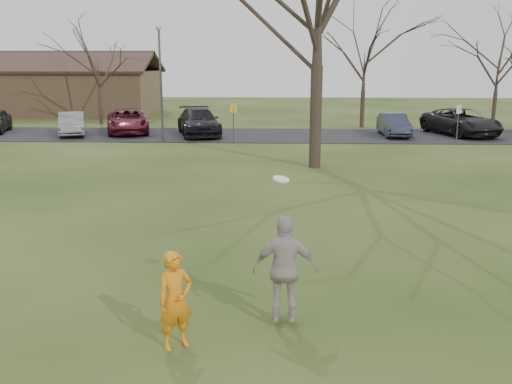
{
  "coord_description": "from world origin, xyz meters",
  "views": [
    {
      "loc": [
        0.53,
        -8.31,
        4.42
      ],
      "look_at": [
        0.0,
        4.0,
        1.5
      ],
      "focal_mm": 39.31,
      "sensor_mm": 36.0,
      "label": 1
    }
  ],
  "objects_px": {
    "player_defender": "(175,300)",
    "car_2": "(127,121)",
    "car_6": "(461,122)",
    "building": "(33,90)",
    "car_1": "(72,124)",
    "car_5": "(394,125)",
    "lamp_post": "(160,68)",
    "car_3": "(199,122)",
    "catching_play": "(285,269)"
  },
  "relations": [
    {
      "from": "car_1",
      "to": "car_5",
      "type": "relative_size",
      "value": 1.03
    },
    {
      "from": "car_3",
      "to": "car_5",
      "type": "height_order",
      "value": "car_3"
    },
    {
      "from": "car_2",
      "to": "car_3",
      "type": "distance_m",
      "value": 4.54
    },
    {
      "from": "lamp_post",
      "to": "car_3",
      "type": "bearing_deg",
      "value": 54.45
    },
    {
      "from": "car_2",
      "to": "car_5",
      "type": "xyz_separation_m",
      "value": [
        16.02,
        -0.67,
        -0.07
      ]
    },
    {
      "from": "car_6",
      "to": "catching_play",
      "type": "bearing_deg",
      "value": -130.56
    },
    {
      "from": "building",
      "to": "car_2",
      "type": "bearing_deg",
      "value": -47.93
    },
    {
      "from": "car_2",
      "to": "lamp_post",
      "type": "height_order",
      "value": "lamp_post"
    },
    {
      "from": "car_6",
      "to": "player_defender",
      "type": "bearing_deg",
      "value": -133.07
    },
    {
      "from": "car_2",
      "to": "catching_play",
      "type": "distance_m",
      "value": 26.83
    },
    {
      "from": "player_defender",
      "to": "car_3",
      "type": "height_order",
      "value": "car_3"
    },
    {
      "from": "car_5",
      "to": "car_2",
      "type": "bearing_deg",
      "value": 176.76
    },
    {
      "from": "car_6",
      "to": "car_2",
      "type": "bearing_deg",
      "value": 162.43
    },
    {
      "from": "car_2",
      "to": "car_3",
      "type": "relative_size",
      "value": 0.96
    },
    {
      "from": "car_2",
      "to": "car_5",
      "type": "height_order",
      "value": "car_2"
    },
    {
      "from": "player_defender",
      "to": "car_6",
      "type": "bearing_deg",
      "value": 30.09
    },
    {
      "from": "car_3",
      "to": "catching_play",
      "type": "relative_size",
      "value": 2.15
    },
    {
      "from": "building",
      "to": "lamp_post",
      "type": "relative_size",
      "value": 3.29
    },
    {
      "from": "building",
      "to": "player_defender",
      "type": "bearing_deg",
      "value": -63.71
    },
    {
      "from": "car_6",
      "to": "building",
      "type": "bearing_deg",
      "value": 140.82
    },
    {
      "from": "player_defender",
      "to": "car_5",
      "type": "bearing_deg",
      "value": 37.45
    },
    {
      "from": "player_defender",
      "to": "car_2",
      "type": "relative_size",
      "value": 0.3
    },
    {
      "from": "car_6",
      "to": "catching_play",
      "type": "distance_m",
      "value": 27.28
    },
    {
      "from": "lamp_post",
      "to": "car_2",
      "type": "bearing_deg",
      "value": 132.15
    },
    {
      "from": "car_2",
      "to": "catching_play",
      "type": "xyz_separation_m",
      "value": [
        9.44,
        -25.12,
        0.26
      ]
    },
    {
      "from": "car_6",
      "to": "lamp_post",
      "type": "xyz_separation_m",
      "value": [
        -17.31,
        -3.09,
        3.15
      ]
    },
    {
      "from": "player_defender",
      "to": "car_6",
      "type": "xyz_separation_m",
      "value": [
        12.37,
        25.91,
        0.03
      ]
    },
    {
      "from": "car_3",
      "to": "lamp_post",
      "type": "bearing_deg",
      "value": -140.64
    },
    {
      "from": "car_1",
      "to": "car_5",
      "type": "distance_m",
      "value": 19.09
    },
    {
      "from": "catching_play",
      "to": "lamp_post",
      "type": "distance_m",
      "value": 23.19
    },
    {
      "from": "car_5",
      "to": "lamp_post",
      "type": "relative_size",
      "value": 0.63
    },
    {
      "from": "car_1",
      "to": "car_3",
      "type": "xyz_separation_m",
      "value": [
        7.55,
        0.32,
        0.11
      ]
    },
    {
      "from": "player_defender",
      "to": "car_6",
      "type": "distance_m",
      "value": 28.71
    },
    {
      "from": "car_6",
      "to": "lamp_post",
      "type": "distance_m",
      "value": 17.86
    },
    {
      "from": "player_defender",
      "to": "lamp_post",
      "type": "bearing_deg",
      "value": 67.81
    },
    {
      "from": "car_3",
      "to": "car_6",
      "type": "xyz_separation_m",
      "value": [
        15.62,
        0.73,
        -0.01
      ]
    },
    {
      "from": "car_1",
      "to": "car_2",
      "type": "xyz_separation_m",
      "value": [
        3.06,
        1.06,
        0.05
      ]
    },
    {
      "from": "catching_play",
      "to": "car_5",
      "type": "bearing_deg",
      "value": 74.94
    },
    {
      "from": "car_6",
      "to": "car_5",
      "type": "bearing_deg",
      "value": 171.64
    },
    {
      "from": "car_1",
      "to": "car_5",
      "type": "xyz_separation_m",
      "value": [
        19.08,
        0.39,
        -0.02
      ]
    },
    {
      "from": "car_2",
      "to": "catching_play",
      "type": "bearing_deg",
      "value": -86.08
    },
    {
      "from": "player_defender",
      "to": "car_1",
      "type": "xyz_separation_m",
      "value": [
        -10.8,
        24.86,
        -0.07
      ]
    },
    {
      "from": "car_1",
      "to": "car_6",
      "type": "xyz_separation_m",
      "value": [
        23.17,
        1.05,
        0.1
      ]
    },
    {
      "from": "car_3",
      "to": "building",
      "type": "distance_m",
      "value": 20.49
    },
    {
      "from": "car_5",
      "to": "lamp_post",
      "type": "height_order",
      "value": "lamp_post"
    },
    {
      "from": "catching_play",
      "to": "player_defender",
      "type": "bearing_deg",
      "value": -154.74
    },
    {
      "from": "building",
      "to": "lamp_post",
      "type": "height_order",
      "value": "lamp_post"
    },
    {
      "from": "car_2",
      "to": "catching_play",
      "type": "relative_size",
      "value": 2.06
    },
    {
      "from": "player_defender",
      "to": "catching_play",
      "type": "height_order",
      "value": "catching_play"
    },
    {
      "from": "car_5",
      "to": "building",
      "type": "xyz_separation_m",
      "value": [
        -27.22,
        13.07,
        1.24
      ]
    }
  ]
}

